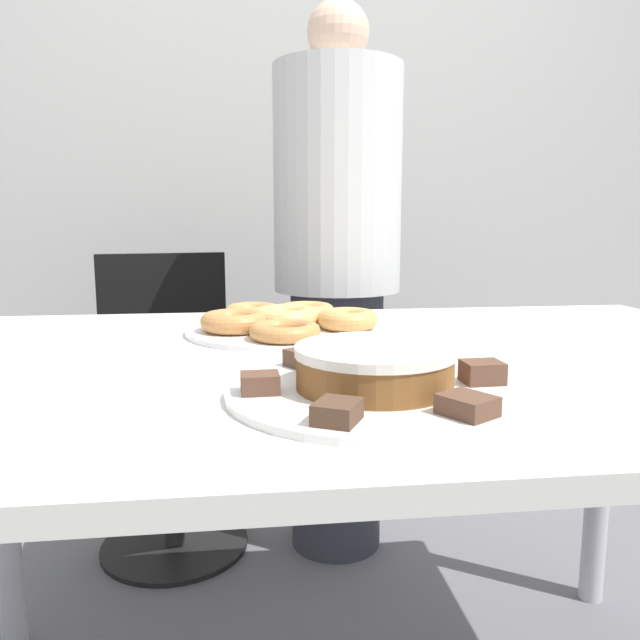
% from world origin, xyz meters
% --- Properties ---
extents(wall_back, '(8.00, 0.05, 2.60)m').
position_xyz_m(wall_back, '(0.00, 1.59, 1.30)').
color(wall_back, beige).
rests_on(wall_back, ground_plane).
extents(table, '(1.56, 0.99, 0.77)m').
position_xyz_m(table, '(0.00, 0.00, 0.69)').
color(table, silver).
rests_on(table, ground_plane).
extents(person_standing, '(0.36, 0.36, 1.57)m').
position_xyz_m(person_standing, '(0.10, 0.81, 0.83)').
color(person_standing, '#383842').
rests_on(person_standing, ground_plane).
extents(office_chair_left, '(0.50, 0.50, 0.88)m').
position_xyz_m(office_chair_left, '(-0.40, 0.89, 0.42)').
color(office_chair_left, black).
rests_on(office_chair_left, ground_plane).
extents(plate_cake, '(0.37, 0.37, 0.01)m').
position_xyz_m(plate_cake, '(-0.01, -0.23, 0.78)').
color(plate_cake, white).
rests_on(plate_cake, table).
extents(plate_donuts, '(0.38, 0.38, 0.01)m').
position_xyz_m(plate_donuts, '(-0.09, 0.22, 0.78)').
color(plate_donuts, white).
rests_on(plate_donuts, table).
extents(frosted_cake, '(0.20, 0.20, 0.05)m').
position_xyz_m(frosted_cake, '(-0.01, -0.23, 0.81)').
color(frosted_cake, brown).
rests_on(frosted_cake, plate_cake).
extents(lamington_0, '(0.06, 0.06, 0.02)m').
position_xyz_m(lamington_0, '(-0.08, -0.36, 0.79)').
color(lamington_0, '#513828').
rests_on(lamington_0, plate_cake).
extents(lamington_1, '(0.07, 0.07, 0.02)m').
position_xyz_m(lamington_1, '(0.06, -0.35, 0.79)').
color(lamington_1, brown).
rests_on(lamington_1, plate_cake).
extents(lamington_2, '(0.05, 0.04, 0.03)m').
position_xyz_m(lamington_2, '(0.13, -0.22, 0.80)').
color(lamington_2, brown).
rests_on(lamington_2, plate_cake).
extents(lamington_3, '(0.05, 0.06, 0.03)m').
position_xyz_m(lamington_3, '(0.05, -0.10, 0.80)').
color(lamington_3, brown).
rests_on(lamington_3, plate_cake).
extents(lamington_4, '(0.06, 0.06, 0.02)m').
position_xyz_m(lamington_4, '(-0.09, -0.11, 0.80)').
color(lamington_4, brown).
rests_on(lamington_4, plate_cake).
extents(lamington_5, '(0.05, 0.04, 0.02)m').
position_xyz_m(lamington_5, '(-0.16, -0.24, 0.79)').
color(lamington_5, brown).
rests_on(lamington_5, plate_cake).
extents(donut_0, '(0.13, 0.13, 0.04)m').
position_xyz_m(donut_0, '(-0.09, 0.22, 0.80)').
color(donut_0, '#E5AD66').
rests_on(donut_0, plate_donuts).
extents(donut_1, '(0.13, 0.13, 0.04)m').
position_xyz_m(donut_1, '(-0.19, 0.19, 0.80)').
color(donut_1, '#C68447').
rests_on(donut_1, plate_donuts).
extents(donut_2, '(0.12, 0.12, 0.03)m').
position_xyz_m(donut_2, '(-0.10, 0.10, 0.80)').
color(donut_2, '#C68447').
rests_on(donut_2, plate_donuts).
extents(donut_3, '(0.11, 0.11, 0.04)m').
position_xyz_m(donut_3, '(0.02, 0.19, 0.80)').
color(donut_3, tan).
rests_on(donut_3, plate_donuts).
extents(donut_4, '(0.12, 0.12, 0.04)m').
position_xyz_m(donut_4, '(-0.05, 0.29, 0.80)').
color(donut_4, tan).
rests_on(donut_4, plate_donuts).
extents(donut_5, '(0.12, 0.12, 0.03)m').
position_xyz_m(donut_5, '(-0.15, 0.31, 0.80)').
color(donut_5, '#D18E4C').
rests_on(donut_5, plate_donuts).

